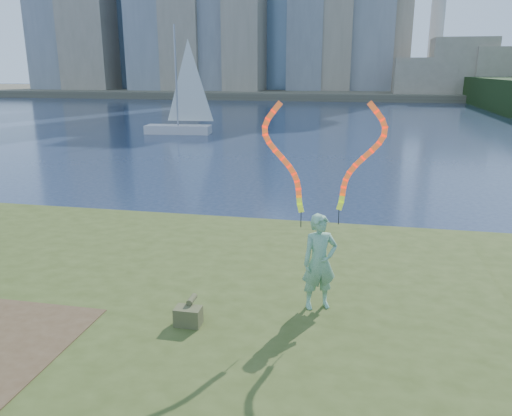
# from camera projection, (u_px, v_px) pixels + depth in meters

# --- Properties ---
(ground) EXTENTS (320.00, 320.00, 0.00)m
(ground) POSITION_uv_depth(u_px,v_px,m) (171.00, 311.00, 11.23)
(ground) COLOR #192640
(ground) RESTS_ON ground
(grassy_knoll) EXTENTS (20.00, 18.00, 0.80)m
(grassy_knoll) POSITION_uv_depth(u_px,v_px,m) (123.00, 352.00, 8.98)
(grassy_knoll) COLOR #364518
(grassy_knoll) RESTS_ON ground
(far_shore) EXTENTS (320.00, 40.00, 1.20)m
(far_shore) POSITION_uv_depth(u_px,v_px,m) (342.00, 93.00, 100.64)
(far_shore) COLOR #4D4839
(far_shore) RESTS_ON ground
(woman_with_ribbons) EXTENTS (1.96, 0.93, 4.22)m
(woman_with_ribbons) POSITION_uv_depth(u_px,v_px,m) (320.00, 239.00, 9.33)
(woman_with_ribbons) COLOR #166B3A
(woman_with_ribbons) RESTS_ON grassy_knoll
(canvas_bag) EXTENTS (0.47, 0.54, 0.45)m
(canvas_bag) POSITION_uv_depth(u_px,v_px,m) (189.00, 315.00, 8.97)
(canvas_bag) COLOR #3F4624
(canvas_bag) RESTS_ON grassy_knoll
(sailboat) EXTENTS (5.79, 2.16, 8.70)m
(sailboat) POSITION_uv_depth(u_px,v_px,m) (181.00, 116.00, 41.34)
(sailboat) COLOR beige
(sailboat) RESTS_ON ground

